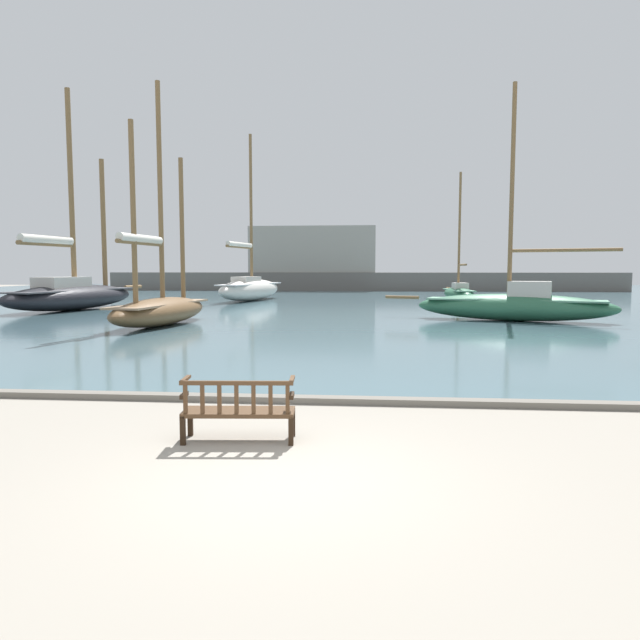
# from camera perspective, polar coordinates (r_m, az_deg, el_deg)

# --- Properties ---
(ground_plane) EXTENTS (160.00, 160.00, 0.00)m
(ground_plane) POSITION_cam_1_polar(r_m,az_deg,el_deg) (7.05, -3.81, -15.51)
(ground_plane) COLOR gray
(harbor_water) EXTENTS (100.00, 80.00, 0.08)m
(harbor_water) POSITION_cam_1_polar(r_m,az_deg,el_deg) (50.59, 3.86, 2.32)
(harbor_water) COLOR #476670
(harbor_water) RESTS_ON ground
(quay_edge_kerb) EXTENTS (40.00, 0.30, 0.12)m
(quay_edge_kerb) POSITION_cam_1_polar(r_m,az_deg,el_deg) (10.69, -0.62, -7.98)
(quay_edge_kerb) COLOR slate
(quay_edge_kerb) RESTS_ON ground
(park_bench) EXTENTS (1.64, 0.64, 0.92)m
(park_bench) POSITION_cam_1_polar(r_m,az_deg,el_deg) (8.38, -8.14, -8.82)
(park_bench) COLOR black
(park_bench) RESTS_ON ground
(sailboat_mid_port) EXTENTS (4.22, 10.13, 12.53)m
(sailboat_mid_port) POSITION_cam_1_polar(r_m,az_deg,el_deg) (43.93, -6.99, 3.24)
(sailboat_mid_port) COLOR silver
(sailboat_mid_port) RESTS_ON harbor_water
(sailboat_outer_starboard) EXTENTS (4.96, 12.25, 12.81)m
(sailboat_outer_starboard) POSITION_cam_1_polar(r_m,az_deg,el_deg) (36.67, -23.60, 2.59)
(sailboat_outer_starboard) COLOR black
(sailboat_outer_starboard) RESTS_ON harbor_water
(sailboat_centre_channel) EXTENTS (10.48, 4.76, 10.84)m
(sailboat_centre_channel) POSITION_cam_1_polar(r_m,az_deg,el_deg) (28.04, 18.88, 1.53)
(sailboat_centre_channel) COLOR #2D6647
(sailboat_centre_channel) RESTS_ON harbor_water
(sailboat_outer_port) EXTENTS (2.20, 8.19, 9.75)m
(sailboat_outer_port) POSITION_cam_1_polar(r_m,az_deg,el_deg) (45.09, 13.70, 2.76)
(sailboat_outer_port) COLOR #2D6647
(sailboat_outer_port) RESTS_ON harbor_water
(sailboat_far_starboard) EXTENTS (2.81, 7.89, 10.26)m
(sailboat_far_starboard) POSITION_cam_1_polar(r_m,az_deg,el_deg) (25.36, -15.66, 1.44)
(sailboat_far_starboard) COLOR brown
(sailboat_far_starboard) RESTS_ON harbor_water
(far_breakwater) EXTENTS (57.26, 2.40, 7.29)m
(far_breakwater) POSITION_cam_1_polar(r_m,az_deg,el_deg) (64.21, 2.47, 4.92)
(far_breakwater) COLOR #66605B
(far_breakwater) RESTS_ON ground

